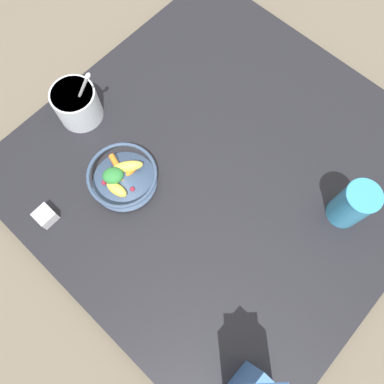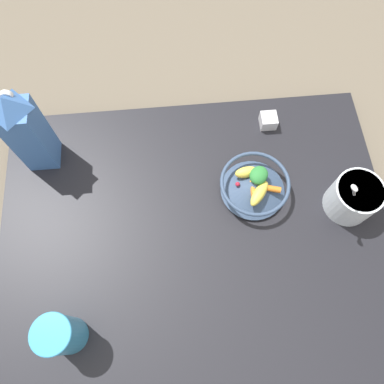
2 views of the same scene
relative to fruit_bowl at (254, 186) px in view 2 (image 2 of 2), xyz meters
name	(u,v)px [view 2 (image 2 of 2)]	position (x,y,z in m)	size (l,w,h in m)	color
ground_plane	(200,278)	(0.17, 0.22, -0.07)	(6.00, 6.00, 0.00)	#665B4C
countertop	(200,277)	(0.17, 0.22, -0.06)	(1.05, 1.05, 0.03)	black
fruit_bowl	(254,186)	(0.00, 0.00, 0.00)	(0.19, 0.19, 0.08)	#384C6B
milk_carton	(26,131)	(0.58, -0.16, 0.10)	(0.08, 0.08, 0.28)	#3D6BB2
yogurt_tub	(354,197)	(-0.25, 0.06, 0.02)	(0.14, 0.13, 0.22)	silver
drinking_cup	(61,335)	(0.49, 0.33, 0.04)	(0.09, 0.09, 0.15)	#3893C6
spice_jar	(268,121)	(-0.08, -0.21, -0.02)	(0.05, 0.05, 0.04)	silver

